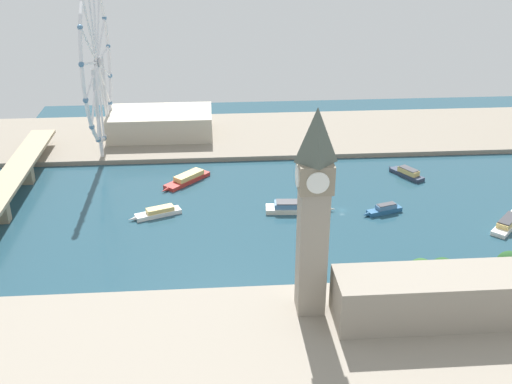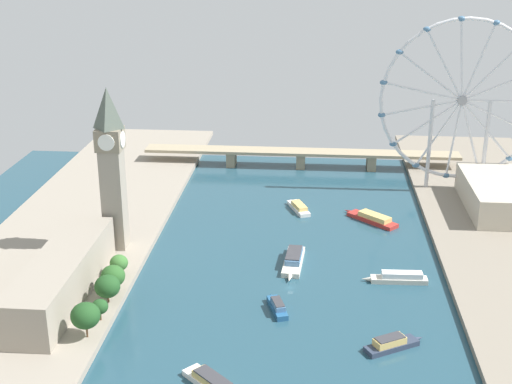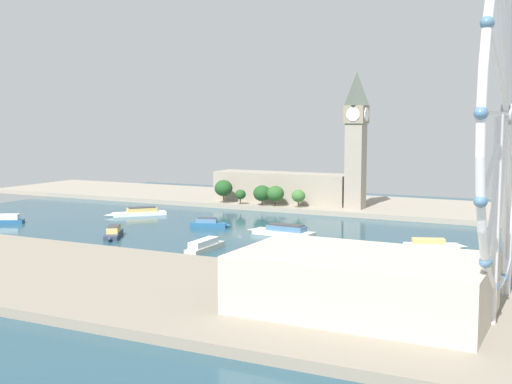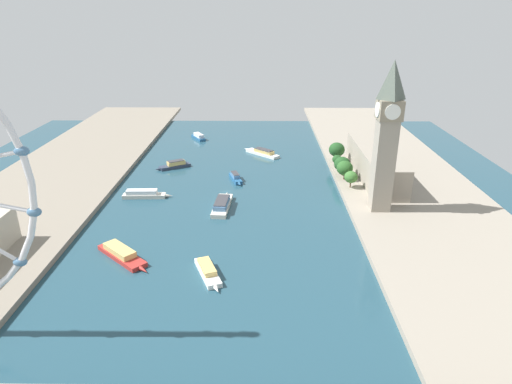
{
  "view_description": "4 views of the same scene",
  "coord_description": "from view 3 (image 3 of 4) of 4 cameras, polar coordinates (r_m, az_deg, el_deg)",
  "views": [
    {
      "loc": [
        -292.9,
        68.43,
        149.61
      ],
      "look_at": [
        -18.3,
        47.96,
        20.95
      ],
      "focal_mm": 43.43,
      "sensor_mm": 36.0,
      "label": 1
    },
    {
      "loc": [
        9.17,
        -295.29,
        156.33
      ],
      "look_at": [
        -23.09,
        81.83,
        16.88
      ],
      "focal_mm": 49.8,
      "sensor_mm": 36.0,
      "label": 2
    },
    {
      "loc": [
        301.28,
        161.43,
        58.18
      ],
      "look_at": [
        -1.48,
        8.79,
        20.93
      ],
      "focal_mm": 46.98,
      "sensor_mm": 36.0,
      "label": 3
    },
    {
      "loc": [
        -22.56,
        268.21,
        108.87
      ],
      "look_at": [
        -19.67,
        24.6,
        10.02
      ],
      "focal_mm": 31.23,
      "sensor_mm": 36.0,
      "label": 4
    }
  ],
  "objects": [
    {
      "name": "tour_boat_3",
      "position": [
        274.81,
        9.9,
        -5.61
      ],
      "size": [
        30.44,
        28.79,
        4.99
      ],
      "rotation": [
        0.0,
        0.0,
        2.39
      ],
      "color": "#B22D28",
      "rests_on": "ground_plane"
    },
    {
      "name": "tour_boat_7",
      "position": [
        361.01,
        -4.02,
        -2.69
      ],
      "size": [
        10.65,
        22.87,
        5.11
      ],
      "rotation": [
        0.0,
        0.0,
        1.88
      ],
      "color": "#235684",
      "rests_on": "ground_plane"
    },
    {
      "name": "tour_boat_6",
      "position": [
        334.79,
        2.36,
        -3.33
      ],
      "size": [
        10.93,
        37.75,
        5.79
      ],
      "rotation": [
        0.0,
        0.0,
        4.64
      ],
      "color": "beige",
      "rests_on": "ground_plane"
    },
    {
      "name": "riverbank_left",
      "position": [
        453.45,
        5.68,
        -0.94
      ],
      "size": [
        90.0,
        520.0,
        3.0
      ],
      "primitive_type": "cube",
      "color": "gray",
      "rests_on": "ground_plane"
    },
    {
      "name": "tour_boat_4",
      "position": [
        409.48,
        -9.9,
        -1.7
      ],
      "size": [
        30.19,
        28.99,
        5.17
      ],
      "rotation": [
        0.0,
        0.0,
        5.52
      ],
      "color": "white",
      "rests_on": "ground_plane"
    },
    {
      "name": "tour_boat_5",
      "position": [
        337.7,
        -12.04,
        -3.41
      ],
      "size": [
        25.33,
        17.25,
        5.54
      ],
      "rotation": [
        0.0,
        0.0,
        0.53
      ],
      "color": "#2D384C",
      "rests_on": "ground_plane"
    },
    {
      "name": "clock_tower",
      "position": [
        413.04,
        8.51,
        4.55
      ],
      "size": [
        13.39,
        13.39,
        83.37
      ],
      "color": "gray",
      "rests_on": "riverbank_left"
    },
    {
      "name": "tour_boat_0",
      "position": [
        297.81,
        -4.34,
        -4.58
      ],
      "size": [
        31.23,
        6.85,
        5.23
      ],
      "rotation": [
        0.0,
        0.0,
        3.17
      ],
      "color": "beige",
      "rests_on": "ground_plane"
    },
    {
      "name": "tree_row_embankment",
      "position": [
        428.87,
        -0.02,
        -0.01
      ],
      "size": [
        12.13,
        63.29,
        15.05
      ],
      "color": "#513823",
      "rests_on": "riverbank_left"
    },
    {
      "name": "riverbank_right",
      "position": [
        250.24,
        -14.44,
        -7.02
      ],
      "size": [
        90.0,
        520.0,
        3.0
      ],
      "primitive_type": "cube",
      "color": "gray",
      "rests_on": "ground_plane"
    },
    {
      "name": "tour_boat_1",
      "position": [
        312.04,
        14.72,
        -4.34
      ],
      "size": [
        14.87,
        27.95,
        4.52
      ],
      "rotation": [
        0.0,
        0.0,
        1.95
      ],
      "color": "white",
      "rests_on": "ground_plane"
    },
    {
      "name": "parliament_block",
      "position": [
        444.26,
        2.2,
        0.4
      ],
      "size": [
        22.0,
        92.28,
        19.56
      ],
      "primitive_type": "cube",
      "color": "gray",
      "rests_on": "riverbank_left"
    },
    {
      "name": "riverside_hall",
      "position": [
        195.76,
        8.97,
        -7.65
      ],
      "size": [
        42.29,
        70.59,
        16.69
      ],
      "primitive_type": "cube",
      "color": "#BCB29E",
      "rests_on": "riverbank_right"
    },
    {
      "name": "tour_boat_2",
      "position": [
        398.38,
        -20.65,
        -2.21
      ],
      "size": [
        15.54,
        23.05,
        5.31
      ],
      "rotation": [
        0.0,
        0.0,
        5.23
      ],
      "color": "#235684",
      "rests_on": "ground_plane"
    },
    {
      "name": "ground_plane",
      "position": [
        346.72,
        -1.41,
        -3.39
      ],
      "size": [
        407.32,
        407.32,
        0.0
      ],
      "primitive_type": "plane",
      "color": "#234756"
    },
    {
      "name": "ferris_wheel",
      "position": [
        204.27,
        20.58,
        6.01
      ],
      "size": [
        101.61,
        3.2,
        106.66
      ],
      "color": "silver",
      "rests_on": "riverbank_right"
    }
  ]
}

